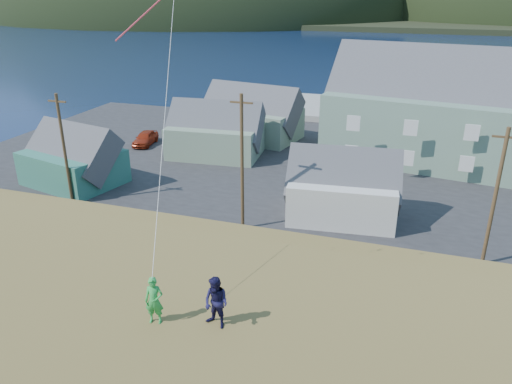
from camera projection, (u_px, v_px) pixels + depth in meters
The scene contains 14 objects.
ground at pixel (274, 245), 34.26m from camera, with size 900.00×900.00×0.00m, color #0A1638.
grass_strip at pixel (265, 258), 32.49m from camera, with size 110.00×8.00×0.10m, color #4C3D19.
waterfront_lot at pixel (322, 165), 49.15m from camera, with size 72.00×36.00×0.12m, color #28282B.
wharf at pixel (313, 107), 70.90m from camera, with size 26.00×14.00×0.90m, color gray.
far_shore at pixel (417, 11), 323.22m from camera, with size 900.00×320.00×2.00m, color black.
far_hills at pixel (484, 14), 268.15m from camera, with size 760.00×265.00×143.00m.
shed_teal at pixel (72, 158), 43.75m from camera, with size 9.51×7.60×6.63m.
shed_palegreen_near at pixel (215, 132), 50.95m from camera, with size 10.00×6.76×6.94m.
shed_white at pixel (343, 187), 37.22m from camera, with size 8.81×6.35×6.61m.
shed_palegreen_far at pixel (251, 114), 56.90m from camera, with size 12.16×8.27×7.54m.
utility_poles at pixel (249, 169), 34.44m from camera, with size 31.12×0.24×9.83m.
parked_cars at pixel (236, 137), 55.64m from camera, with size 25.73×10.63×1.50m.
kite_flyer_green at pixel (154, 301), 14.60m from camera, with size 0.55×0.36×1.51m, color green.
kite_flyer_navy at pixel (216, 303), 14.41m from camera, with size 0.79×0.61×1.62m, color #17153A.
Camera 1 is at (8.31, -29.11, 16.50)m, focal length 35.00 mm.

